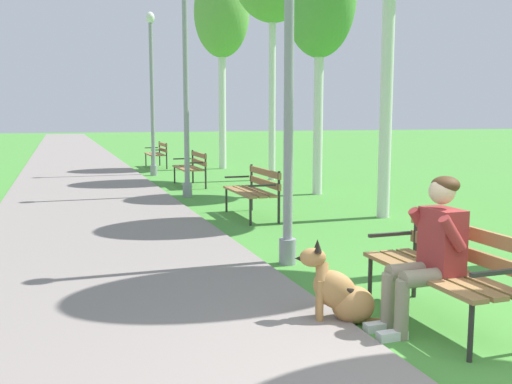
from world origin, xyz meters
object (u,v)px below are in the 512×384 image
at_px(park_bench_mid, 254,188).
at_px(park_bench_far, 192,165).
at_px(park_bench_near, 446,264).
at_px(person_seated_on_near_bench, 430,248).
at_px(lamp_post_far, 152,92).
at_px(birch_tree_sixth, 222,15).
at_px(lamp_post_near, 289,85).
at_px(lamp_post_mid, 186,83).
at_px(park_bench_furthest, 158,152).
at_px(dog_shepherd, 341,293).

height_order(park_bench_mid, park_bench_far, same).
relative_size(park_bench_near, person_seated_on_near_bench, 1.20).
xyz_separation_m(park_bench_near, lamp_post_far, (-0.40, 12.84, 1.88)).
bearing_deg(park_bench_far, birch_tree_sixth, 65.06).
xyz_separation_m(lamp_post_near, birch_tree_sixth, (2.59, 12.05, 2.84)).
distance_m(lamp_post_far, birch_tree_sixth, 3.82).
bearing_deg(person_seated_on_near_bench, park_bench_mid, 86.34).
bearing_deg(lamp_post_mid, lamp_post_far, 89.70).
relative_size(park_bench_near, park_bench_furthest, 1.00).
bearing_deg(lamp_post_near, park_bench_furthest, 87.25).
height_order(park_bench_near, birch_tree_sixth, birch_tree_sixth).
relative_size(park_bench_far, person_seated_on_near_bench, 1.20).
distance_m(lamp_post_near, lamp_post_mid, 5.88).
bearing_deg(lamp_post_far, lamp_post_near, -90.53).
bearing_deg(person_seated_on_near_bench, birch_tree_sixth, 80.91).
bearing_deg(lamp_post_mid, dog_shepherd, -92.80).
xyz_separation_m(park_bench_far, dog_shepherd, (-0.90, -9.70, -0.25)).
xyz_separation_m(park_bench_far, lamp_post_mid, (-0.52, -1.89, 1.89)).
relative_size(lamp_post_mid, birch_tree_sixth, 0.73).
bearing_deg(park_bench_far, park_bench_mid, -89.46).
bearing_deg(lamp_post_far, park_bench_far, -80.16).
bearing_deg(birch_tree_sixth, lamp_post_mid, -112.12).
bearing_deg(person_seated_on_near_bench, park_bench_near, 18.16).
distance_m(park_bench_mid, dog_shepherd, 5.11).
distance_m(park_bench_mid, lamp_post_far, 7.78).
height_order(dog_shepherd, lamp_post_near, lamp_post_near).
height_order(park_bench_mid, person_seated_on_near_bench, person_seated_on_near_bench).
bearing_deg(lamp_post_mid, birch_tree_sixth, 67.88).
relative_size(park_bench_mid, person_seated_on_near_bench, 1.20).
xyz_separation_m(dog_shepherd, lamp_post_far, (0.41, 12.54, 2.13)).
xyz_separation_m(park_bench_near, birch_tree_sixth, (2.09, 14.28, 4.40)).
height_order(park_bench_mid, lamp_post_near, lamp_post_near).
distance_m(park_bench_near, dog_shepherd, 0.90).
xyz_separation_m(lamp_post_near, lamp_post_mid, (0.07, 5.87, 0.33)).
height_order(lamp_post_far, birch_tree_sixth, birch_tree_sixth).
bearing_deg(lamp_post_near, birch_tree_sixth, 77.88).
bearing_deg(park_bench_furthest, park_bench_far, -90.43).
height_order(person_seated_on_near_bench, lamp_post_mid, lamp_post_mid).
bearing_deg(park_bench_near, lamp_post_near, 102.63).
height_order(park_bench_furthest, lamp_post_near, lamp_post_near).
bearing_deg(park_bench_mid, person_seated_on_near_bench, -93.66).
xyz_separation_m(person_seated_on_near_bench, lamp_post_near, (-0.29, 2.30, 1.39)).
relative_size(person_seated_on_near_bench, lamp_post_far, 0.27).
xyz_separation_m(park_bench_furthest, birch_tree_sixth, (1.95, -1.14, 4.40)).
height_order(park_bench_far, dog_shepherd, park_bench_far).
xyz_separation_m(park_bench_mid, lamp_post_mid, (-0.56, 2.79, 1.89)).
relative_size(park_bench_mid, lamp_post_mid, 0.32).
bearing_deg(lamp_post_near, person_seated_on_near_bench, -82.75).
relative_size(park_bench_furthest, lamp_post_far, 0.32).
relative_size(park_bench_far, birch_tree_sixth, 0.23).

